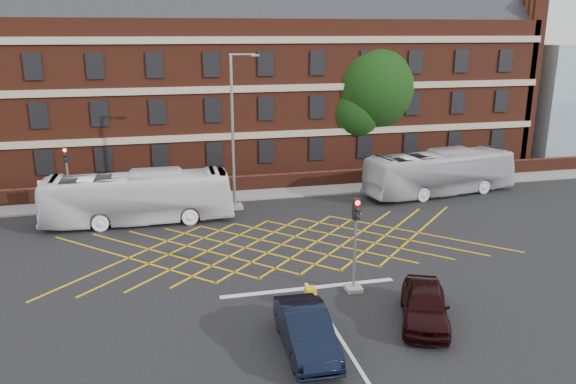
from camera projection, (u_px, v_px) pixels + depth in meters
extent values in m
plane|color=black|center=(290.00, 259.00, 28.43)|extent=(120.00, 120.00, 0.00)
cube|color=#562316|center=(229.00, 94.00, 47.35)|extent=(50.00, 12.00, 12.00)
cube|color=black|center=(227.00, 20.00, 45.69)|extent=(51.00, 10.61, 10.61)
cube|color=#B7A88C|center=(239.00, 89.00, 41.39)|extent=(50.00, 0.18, 0.50)
cube|color=black|center=(240.00, 109.00, 41.82)|extent=(1.20, 0.14, 1.80)
cube|color=#471D13|center=(248.00, 183.00, 40.43)|extent=(56.00, 0.50, 1.10)
cube|color=slate|center=(250.00, 194.00, 39.63)|extent=(60.00, 3.00, 0.12)
cube|color=#CC990C|center=(282.00, 245.00, 30.30)|extent=(8.22, 8.22, 0.02)
cube|color=silver|center=(309.00, 288.00, 25.16)|extent=(8.00, 0.30, 0.02)
cube|color=silver|center=(360.00, 370.00, 19.08)|extent=(0.15, 14.00, 0.02)
imported|color=white|center=(138.00, 198.00, 33.45)|extent=(11.20, 2.79, 3.11)
imported|color=#BABABE|center=(440.00, 173.00, 39.34)|extent=(11.45, 4.28, 3.11)
imported|color=black|center=(306.00, 330.00, 20.13)|extent=(1.74, 4.67, 1.52)
imported|color=black|center=(425.00, 305.00, 22.03)|extent=(3.38, 4.78, 1.51)
cylinder|color=black|center=(365.00, 136.00, 47.45)|extent=(0.90, 0.90, 5.13)
sphere|color=black|center=(367.00, 86.00, 46.31)|extent=(7.94, 7.94, 7.94)
sphere|color=black|center=(352.00, 110.00, 45.72)|extent=(5.16, 5.16, 5.16)
sphere|color=black|center=(379.00, 102.00, 47.77)|extent=(4.76, 4.76, 4.76)
cube|color=slate|center=(353.00, 289.00, 24.90)|extent=(0.70, 0.70, 0.20)
cylinder|color=gray|center=(355.00, 254.00, 24.45)|extent=(0.12, 0.12, 3.50)
cube|color=black|center=(356.00, 209.00, 23.89)|extent=(0.30, 0.25, 0.95)
sphere|color=#FF0C05|center=(358.00, 203.00, 23.67)|extent=(0.20, 0.20, 0.20)
cube|color=slate|center=(72.00, 212.00, 35.40)|extent=(0.70, 0.70, 0.20)
cylinder|color=gray|center=(69.00, 187.00, 34.95)|extent=(0.12, 0.12, 3.50)
cube|color=black|center=(65.00, 155.00, 34.38)|extent=(0.30, 0.25, 0.95)
sphere|color=#FF0C05|center=(65.00, 150.00, 34.16)|extent=(0.20, 0.20, 0.20)
cube|color=slate|center=(235.00, 207.00, 36.55)|extent=(1.00, 1.00, 0.20)
cylinder|color=gray|center=(233.00, 134.00, 35.23)|extent=(0.18, 0.18, 9.74)
cylinder|color=gray|center=(242.00, 54.00, 34.05)|extent=(1.60, 0.12, 0.12)
cube|color=gray|center=(255.00, 55.00, 34.24)|extent=(0.50, 0.20, 0.12)
cylinder|color=gray|center=(49.00, 196.00, 35.46)|extent=(0.10, 0.10, 2.20)
cube|color=silver|center=(47.00, 184.00, 35.17)|extent=(1.10, 0.06, 0.45)
cube|color=silver|center=(48.00, 191.00, 35.30)|extent=(1.10, 0.06, 0.40)
cube|color=silver|center=(49.00, 198.00, 35.43)|extent=(1.10, 0.06, 0.35)
cube|color=gold|center=(310.00, 298.00, 23.26)|extent=(0.43, 0.44, 0.92)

